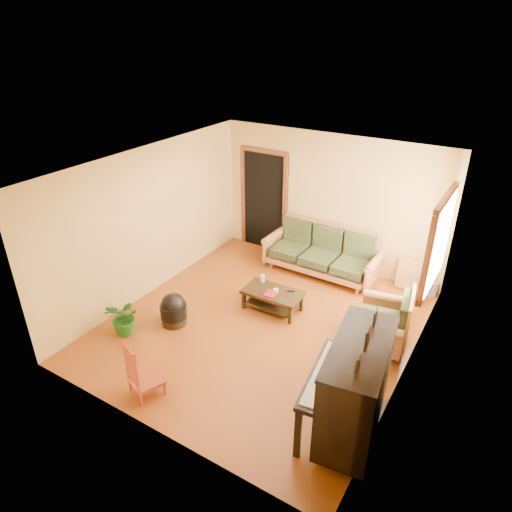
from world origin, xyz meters
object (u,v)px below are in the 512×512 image
Objects in this scene: coffee_table at (273,300)px; red_chair at (145,368)px; sofa at (321,252)px; armchair at (382,317)px; ceramic_crock at (431,288)px; footstool at (174,313)px; piano at (356,389)px; potted_plant at (125,317)px.

red_chair is at bearing -99.77° from coffee_table.
armchair is (1.66, -1.49, -0.00)m from sofa.
ceramic_crock is at bearing 68.95° from armchair.
footstool is 0.52× the size of red_chair.
footstool is at bearing 162.52° from piano.
potted_plant is at bearing -117.09° from sofa.
armchair is 3.24m from footstool.
ceramic_crock is at bearing 80.46° from piano.
footstool is at bearing -114.75° from sofa.
footstool is (-2.98, -1.24, -0.26)m from armchair.
piano is (2.07, -1.73, 0.46)m from coffee_table.
red_chair is (-0.61, -4.11, -0.05)m from sofa.
piano is 2.42× the size of potted_plant.
red_chair is at bearing -62.48° from footstool.
sofa is 2.07m from ceramic_crock.
ceramic_crock is (2.02, 0.32, -0.33)m from sofa.
sofa is at bearing 61.79° from potted_plant.
sofa is 2.23m from armchair.
sofa is 3.65× the size of potted_plant.
coffee_table is 1.85m from armchair.
footstool is 0.72× the size of potted_plant.
red_chair is 1.40× the size of potted_plant.
piano is 3.64m from ceramic_crock.
potted_plant is at bearing -127.67° from footstool.
armchair reaches higher than potted_plant.
footstool is (-1.16, -1.18, 0.02)m from coffee_table.
coffee_table is 1.65m from footstool.
potted_plant reaches higher than ceramic_crock.
coffee_table is 1.19× the size of red_chair.
armchair reaches higher than footstool.
piano is at bearing -91.79° from ceramic_crock.
footstool reaches higher than ceramic_crock.
potted_plant is (-3.81, -3.65, 0.16)m from ceramic_crock.
footstool is at bearing -134.51° from coffee_table.
piano is (0.25, -1.79, 0.17)m from armchair.
red_chair is (-0.44, -2.56, 0.24)m from coffee_table.
coffee_table is 2.88m from ceramic_crock.
sofa is 1.51× the size of piano.
piano is 5.33× the size of ceramic_crock.
footstool is at bearing -137.64° from ceramic_crock.
armchair is 2.16× the size of footstool.
footstool is (-1.32, -2.73, -0.26)m from sofa.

